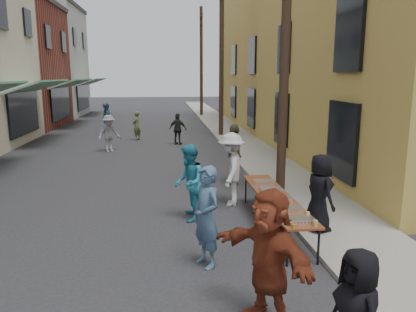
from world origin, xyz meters
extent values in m
plane|color=#28282B|center=(0.00, 0.00, 0.00)|extent=(120.00, 120.00, 0.00)
cube|color=gray|center=(5.00, 15.00, 0.05)|extent=(2.20, 60.00, 0.10)
cube|color=gray|center=(-10.00, 29.00, 4.50)|extent=(8.00, 8.00, 9.00)
cube|color=gold|center=(11.10, 14.00, 5.00)|extent=(10.00, 28.00, 10.00)
cylinder|color=#2D2116|center=(4.30, 3.00, 4.50)|extent=(0.26, 0.26, 9.00)
cylinder|color=#2D2116|center=(4.30, 15.00, 4.50)|extent=(0.26, 0.26, 9.00)
cylinder|color=#2D2116|center=(4.30, 27.00, 4.50)|extent=(0.26, 0.26, 9.00)
cube|color=maroon|center=(3.51, 0.71, 0.73)|extent=(0.70, 4.00, 0.04)
cylinder|color=black|center=(3.22, -1.17, 0.35)|extent=(0.04, 0.04, 0.71)
cylinder|color=black|center=(3.80, -1.17, 0.35)|extent=(0.04, 0.04, 0.71)
cylinder|color=black|center=(3.22, 2.59, 0.35)|extent=(0.04, 0.04, 0.71)
cylinder|color=black|center=(3.80, 2.59, 0.35)|extent=(0.04, 0.04, 0.71)
cube|color=maroon|center=(3.51, -0.94, 0.79)|extent=(0.50, 0.33, 0.08)
cube|color=#B2B2B7|center=(3.51, -0.29, 0.79)|extent=(0.50, 0.33, 0.08)
cube|color=tan|center=(3.51, 0.41, 0.79)|extent=(0.50, 0.33, 0.08)
cube|color=#B2B2B7|center=(3.51, 1.11, 0.79)|extent=(0.50, 0.33, 0.08)
cube|color=tan|center=(3.51, 1.81, 0.79)|extent=(0.50, 0.33, 0.08)
cylinder|color=#A57F26|center=(3.29, -1.24, 0.79)|extent=(0.07, 0.07, 0.08)
cylinder|color=#A57F26|center=(3.29, -1.14, 0.79)|extent=(0.07, 0.07, 0.08)
cylinder|color=#A57F26|center=(3.29, -1.04, 0.79)|extent=(0.07, 0.07, 0.08)
cylinder|color=tan|center=(3.71, -1.19, 0.81)|extent=(0.08, 0.08, 0.12)
imported|color=#426180|center=(1.78, -0.97, 0.93)|extent=(0.70, 0.80, 1.86)
imported|color=teal|center=(1.62, 1.48, 0.92)|extent=(0.75, 0.93, 1.83)
imported|color=beige|center=(2.80, 2.52, 0.97)|extent=(1.02, 1.40, 1.95)
imported|color=brown|center=(3.26, 4.68, 0.96)|extent=(0.47, 1.13, 1.92)
imported|color=maroon|center=(2.45, -2.75, 0.97)|extent=(1.40, 1.84, 1.93)
imported|color=black|center=(4.35, 0.26, 0.94)|extent=(0.70, 0.92, 1.68)
imported|color=gray|center=(-1.43, 10.78, 0.84)|extent=(1.25, 1.10, 1.68)
imported|color=black|center=(1.75, 12.37, 0.78)|extent=(0.99, 0.73, 1.56)
imported|color=#525A34|center=(-0.40, 14.06, 0.78)|extent=(0.58, 0.67, 1.56)
imported|color=#4A718F|center=(-2.36, 16.83, 0.92)|extent=(0.91, 1.05, 1.85)
camera|label=1|loc=(1.05, -7.80, 3.40)|focal=35.00mm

